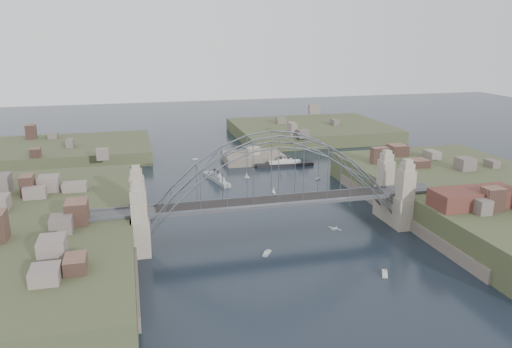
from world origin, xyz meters
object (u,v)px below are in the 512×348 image
at_px(fort_island, 253,162).
at_px(wharf_shed, 474,198).
at_px(naval_cruiser_near, 216,179).
at_px(naval_cruiser_far, 143,155).
at_px(bridge, 275,185).
at_px(ocean_liner, 285,164).

relative_size(fort_island, wharf_shed, 1.10).
height_order(fort_island, naval_cruiser_near, fort_island).
xyz_separation_m(fort_island, naval_cruiser_far, (-40.12, 16.92, 1.23)).
xyz_separation_m(wharf_shed, naval_cruiser_near, (-49.90, 61.35, -9.19)).
bearing_deg(wharf_shed, naval_cruiser_near, 129.13).
distance_m(fort_island, wharf_shed, 90.48).
bearing_deg(naval_cruiser_near, wharf_shed, -50.87).
relative_size(naval_cruiser_near, naval_cruiser_far, 1.03).
relative_size(bridge, naval_cruiser_far, 4.94).
bearing_deg(naval_cruiser_far, fort_island, -22.87).
height_order(naval_cruiser_near, naval_cruiser_far, naval_cruiser_far).
xyz_separation_m(fort_island, ocean_liner, (9.41, -10.18, 1.15)).
bearing_deg(naval_cruiser_near, naval_cruiser_far, 119.31).
distance_m(bridge, naval_cruiser_near, 49.09).
distance_m(fort_island, naval_cruiser_near, 28.90).
relative_size(bridge, fort_island, 3.82).
bearing_deg(ocean_liner, naval_cruiser_far, 151.31).
xyz_separation_m(bridge, naval_cruiser_far, (-28.12, 86.92, -11.43)).
relative_size(naval_cruiser_near, ocean_liner, 0.83).
distance_m(wharf_shed, naval_cruiser_far, 124.38).
relative_size(naval_cruiser_far, ocean_liner, 0.80).
distance_m(naval_cruiser_far, ocean_liner, 56.45).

